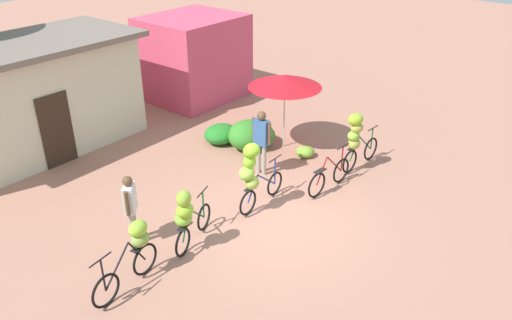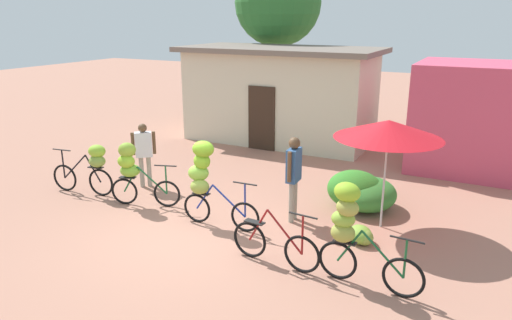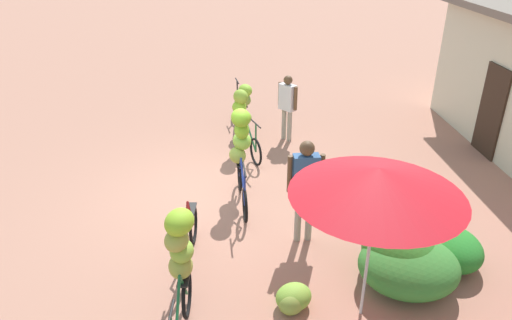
{
  "view_description": "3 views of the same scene",
  "coord_description": "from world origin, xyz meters",
  "px_view_note": "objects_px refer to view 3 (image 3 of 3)",
  "views": [
    {
      "loc": [
        -7.76,
        -5.8,
        6.63
      ],
      "look_at": [
        0.3,
        0.76,
        1.16
      ],
      "focal_mm": 35.84,
      "sensor_mm": 36.0,
      "label": 1
    },
    {
      "loc": [
        4.96,
        -6.82,
        4.05
      ],
      "look_at": [
        0.66,
        1.56,
        1.19
      ],
      "focal_mm": 33.32,
      "sensor_mm": 36.0,
      "label": 2
    },
    {
      "loc": [
        7.79,
        0.39,
        4.62
      ],
      "look_at": [
        0.8,
        0.85,
        1.13
      ],
      "focal_mm": 32.98,
      "sensor_mm": 36.0,
      "label": 3
    }
  ],
  "objects_px": {
    "bicycle_center_loaded": "(241,146)",
    "banana_pile_on_ground": "(293,299)",
    "bicycle_rightmost": "(180,263)",
    "bicycle_near_pile": "(243,117)",
    "person_bystander": "(287,102)",
    "market_umbrella": "(378,182)",
    "person_vendor": "(305,181)",
    "bicycle_leftmost": "(243,102)",
    "bicycle_by_shop": "(189,242)"
  },
  "relations": [
    {
      "from": "bicycle_near_pile",
      "to": "person_vendor",
      "type": "bearing_deg",
      "value": 13.48
    },
    {
      "from": "bicycle_by_shop",
      "to": "bicycle_near_pile",
      "type": "bearing_deg",
      "value": 165.86
    },
    {
      "from": "bicycle_center_loaded",
      "to": "banana_pile_on_ground",
      "type": "xyz_separation_m",
      "value": [
        3.04,
        0.57,
        -0.87
      ]
    },
    {
      "from": "market_umbrella",
      "to": "person_bystander",
      "type": "bearing_deg",
      "value": -177.1
    },
    {
      "from": "bicycle_leftmost",
      "to": "bicycle_center_loaded",
      "type": "bearing_deg",
      "value": -3.05
    },
    {
      "from": "bicycle_near_pile",
      "to": "market_umbrella",
      "type": "bearing_deg",
      "value": 14.68
    },
    {
      "from": "bicycle_center_loaded",
      "to": "bicycle_rightmost",
      "type": "bearing_deg",
      "value": -14.89
    },
    {
      "from": "bicycle_center_loaded",
      "to": "banana_pile_on_ground",
      "type": "distance_m",
      "value": 3.21
    },
    {
      "from": "bicycle_center_loaded",
      "to": "banana_pile_on_ground",
      "type": "relative_size",
      "value": 2.64
    },
    {
      "from": "market_umbrella",
      "to": "bicycle_by_shop",
      "type": "bearing_deg",
      "value": -118.17
    },
    {
      "from": "bicycle_leftmost",
      "to": "bicycle_rightmost",
      "type": "bearing_deg",
      "value": -9.02
    },
    {
      "from": "bicycle_leftmost",
      "to": "person_vendor",
      "type": "xyz_separation_m",
      "value": [
        4.77,
        0.77,
        0.36
      ]
    },
    {
      "from": "bicycle_center_loaded",
      "to": "bicycle_rightmost",
      "type": "relative_size",
      "value": 1.03
    },
    {
      "from": "market_umbrella",
      "to": "bicycle_rightmost",
      "type": "relative_size",
      "value": 1.3
    },
    {
      "from": "market_umbrella",
      "to": "bicycle_rightmost",
      "type": "bearing_deg",
      "value": -89.41
    },
    {
      "from": "bicycle_near_pile",
      "to": "banana_pile_on_ground",
      "type": "distance_m",
      "value": 5.07
    },
    {
      "from": "bicycle_by_shop",
      "to": "banana_pile_on_ground",
      "type": "distance_m",
      "value": 1.82
    },
    {
      "from": "bicycle_by_shop",
      "to": "bicycle_center_loaded",
      "type": "bearing_deg",
      "value": 155.88
    },
    {
      "from": "bicycle_near_pile",
      "to": "bicycle_by_shop",
      "type": "height_order",
      "value": "bicycle_near_pile"
    },
    {
      "from": "bicycle_rightmost",
      "to": "person_vendor",
      "type": "bearing_deg",
      "value": 133.65
    },
    {
      "from": "person_bystander",
      "to": "person_vendor",
      "type": "bearing_deg",
      "value": -3.29
    },
    {
      "from": "market_umbrella",
      "to": "bicycle_leftmost",
      "type": "distance_m",
      "value": 6.72
    },
    {
      "from": "market_umbrella",
      "to": "bicycle_center_loaded",
      "type": "xyz_separation_m",
      "value": [
        -3.2,
        -1.46,
        -0.98
      ]
    },
    {
      "from": "bicycle_near_pile",
      "to": "bicycle_center_loaded",
      "type": "distance_m",
      "value": 1.97
    },
    {
      "from": "market_umbrella",
      "to": "bicycle_leftmost",
      "type": "bearing_deg",
      "value": -168.72
    },
    {
      "from": "bicycle_leftmost",
      "to": "bicycle_center_loaded",
      "type": "distance_m",
      "value": 3.29
    },
    {
      "from": "bicycle_by_shop",
      "to": "person_vendor",
      "type": "distance_m",
      "value": 2.01
    },
    {
      "from": "person_vendor",
      "to": "banana_pile_on_ground",
      "type": "bearing_deg",
      "value": -13.59
    },
    {
      "from": "bicycle_by_shop",
      "to": "person_bystander",
      "type": "distance_m",
      "value": 4.95
    },
    {
      "from": "bicycle_near_pile",
      "to": "person_bystander",
      "type": "relative_size",
      "value": 0.96
    },
    {
      "from": "bicycle_by_shop",
      "to": "bicycle_rightmost",
      "type": "bearing_deg",
      "value": 0.67
    },
    {
      "from": "market_umbrella",
      "to": "person_vendor",
      "type": "height_order",
      "value": "market_umbrella"
    },
    {
      "from": "bicycle_leftmost",
      "to": "banana_pile_on_ground",
      "type": "height_order",
      "value": "bicycle_leftmost"
    },
    {
      "from": "bicycle_rightmost",
      "to": "person_vendor",
      "type": "height_order",
      "value": "person_vendor"
    },
    {
      "from": "market_umbrella",
      "to": "bicycle_center_loaded",
      "type": "bearing_deg",
      "value": -155.38
    },
    {
      "from": "bicycle_near_pile",
      "to": "bicycle_leftmost",
      "type": "bearing_deg",
      "value": 177.32
    },
    {
      "from": "bicycle_center_loaded",
      "to": "bicycle_by_shop",
      "type": "xyz_separation_m",
      "value": [
        1.95,
        -0.87,
        -0.67
      ]
    },
    {
      "from": "bicycle_rightmost",
      "to": "person_vendor",
      "type": "xyz_separation_m",
      "value": [
        -1.72,
        1.8,
        0.12
      ]
    },
    {
      "from": "bicycle_by_shop",
      "to": "banana_pile_on_ground",
      "type": "bearing_deg",
      "value": 52.79
    },
    {
      "from": "bicycle_near_pile",
      "to": "bicycle_center_loaded",
      "type": "xyz_separation_m",
      "value": [
        1.96,
        -0.11,
        0.19
      ]
    },
    {
      "from": "bicycle_leftmost",
      "to": "bicycle_near_pile",
      "type": "relative_size",
      "value": 1.1
    },
    {
      "from": "bicycle_leftmost",
      "to": "bicycle_near_pile",
      "type": "height_order",
      "value": "bicycle_near_pile"
    },
    {
      "from": "bicycle_leftmost",
      "to": "person_vendor",
      "type": "bearing_deg",
      "value": 9.15
    },
    {
      "from": "banana_pile_on_ground",
      "to": "bicycle_leftmost",
      "type": "bearing_deg",
      "value": -176.4
    },
    {
      "from": "bicycle_by_shop",
      "to": "market_umbrella",
      "type": "bearing_deg",
      "value": 61.83
    },
    {
      "from": "bicycle_by_shop",
      "to": "person_vendor",
      "type": "height_order",
      "value": "person_vendor"
    },
    {
      "from": "bicycle_near_pile",
      "to": "person_bystander",
      "type": "xyz_separation_m",
      "value": [
        -0.56,
        1.06,
        0.13
      ]
    },
    {
      "from": "person_vendor",
      "to": "bicycle_leftmost",
      "type": "bearing_deg",
      "value": -170.85
    },
    {
      "from": "banana_pile_on_ground",
      "to": "bicycle_rightmost",
      "type": "bearing_deg",
      "value": -82.86
    },
    {
      "from": "person_bystander",
      "to": "bicycle_by_shop",
      "type": "bearing_deg",
      "value": -24.6
    }
  ]
}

